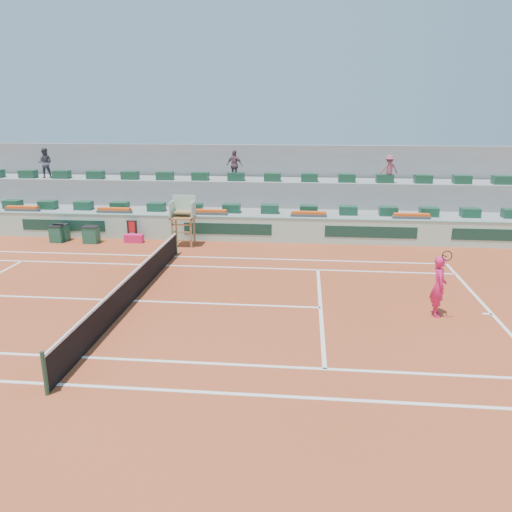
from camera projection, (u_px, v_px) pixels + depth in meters
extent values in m
plane|color=#A54020|center=(133.00, 301.00, 17.15)|extent=(90.00, 90.00, 0.00)
cube|color=#979694|center=(198.00, 219.00, 27.20)|extent=(36.00, 4.00, 1.20)
cube|color=#979694|center=(203.00, 201.00, 28.54)|extent=(36.00, 2.40, 2.60)
cube|color=#979694|center=(208.00, 182.00, 29.81)|extent=(36.00, 0.40, 4.40)
cube|color=#ED1F64|center=(134.00, 238.00, 24.74)|extent=(0.91, 0.41, 0.41)
imported|color=#454450|center=(45.00, 163.00, 28.35)|extent=(0.94, 0.81, 1.69)
imported|color=#704A55|center=(235.00, 165.00, 27.35)|extent=(1.04, 0.71, 1.64)
imported|color=#9C4E59|center=(389.00, 169.00, 26.32)|extent=(1.04, 0.73, 1.47)
cube|color=white|center=(492.00, 314.00, 16.03)|extent=(0.12, 10.97, 0.01)
cube|color=white|center=(57.00, 384.00, 11.90)|extent=(23.77, 0.12, 0.01)
cube|color=white|center=(174.00, 256.00, 22.39)|extent=(23.77, 0.12, 0.01)
cube|color=white|center=(82.00, 357.00, 13.21)|extent=(23.77, 0.12, 0.01)
cube|color=white|center=(166.00, 265.00, 21.08)|extent=(23.77, 0.12, 0.01)
cube|color=white|center=(321.00, 308.00, 16.54)|extent=(0.12, 8.23, 0.01)
cube|color=white|center=(133.00, 301.00, 17.15)|extent=(12.80, 0.12, 0.01)
cube|color=white|center=(487.00, 314.00, 16.04)|extent=(0.30, 0.12, 0.01)
cube|color=black|center=(132.00, 288.00, 17.02)|extent=(0.03, 11.87, 0.92)
cube|color=white|center=(131.00, 275.00, 16.88)|extent=(0.06, 11.87, 0.07)
cylinder|color=#1E4730|center=(45.00, 373.00, 11.32)|extent=(0.10, 0.10, 1.10)
cylinder|color=#1E4730|center=(176.00, 242.00, 22.66)|extent=(0.10, 0.10, 1.10)
cube|color=#ACD9BE|center=(189.00, 228.00, 25.10)|extent=(36.00, 0.30, 1.20)
cube|color=gray|center=(188.00, 216.00, 24.92)|extent=(36.00, 0.34, 0.06)
cube|color=#14382B|center=(64.00, 225.00, 25.54)|extent=(4.40, 0.02, 0.56)
cube|color=#14382B|center=(227.00, 229.00, 24.75)|extent=(4.40, 0.02, 0.56)
cube|color=#14382B|center=(371.00, 232.00, 24.09)|extent=(4.40, 0.02, 0.56)
cube|color=#14382B|center=(500.00, 235.00, 23.52)|extent=(4.40, 0.02, 0.56)
cube|color=olive|center=(172.00, 233.00, 23.74)|extent=(0.08, 0.08, 1.35)
cube|color=olive|center=(191.00, 234.00, 23.65)|extent=(0.08, 0.08, 1.35)
cube|color=olive|center=(176.00, 230.00, 24.41)|extent=(0.08, 0.08, 1.35)
cube|color=olive|center=(194.00, 230.00, 24.32)|extent=(0.08, 0.08, 1.35)
cube|color=olive|center=(183.00, 217.00, 23.83)|extent=(1.10, 0.90, 0.08)
cube|color=#ACD9BE|center=(184.00, 205.00, 24.05)|extent=(1.10, 0.08, 1.00)
cube|color=#ACD9BE|center=(172.00, 210.00, 23.78)|extent=(0.06, 0.90, 0.80)
cube|color=#ACD9BE|center=(193.00, 210.00, 23.68)|extent=(0.06, 0.90, 0.80)
cube|color=olive|center=(183.00, 212.00, 23.86)|extent=(0.80, 0.60, 0.08)
cube|color=olive|center=(182.00, 240.00, 23.78)|extent=(0.90, 0.08, 0.06)
cube|color=olive|center=(182.00, 232.00, 23.67)|extent=(0.90, 0.08, 0.06)
cube|color=olive|center=(181.00, 225.00, 23.58)|extent=(0.90, 0.08, 0.06)
cube|color=#17452D|center=(13.00, 204.00, 27.05)|extent=(0.90, 0.60, 0.44)
cube|color=#17452D|center=(48.00, 205.00, 26.87)|extent=(0.90, 0.60, 0.44)
cube|color=#17452D|center=(84.00, 205.00, 26.68)|extent=(0.90, 0.60, 0.44)
cube|color=#17452D|center=(120.00, 206.00, 26.49)|extent=(0.90, 0.60, 0.44)
cube|color=#17452D|center=(157.00, 207.00, 26.30)|extent=(0.90, 0.60, 0.44)
cube|color=#17452D|center=(194.00, 207.00, 26.11)|extent=(0.90, 0.60, 0.44)
cube|color=#17452D|center=(232.00, 208.00, 25.93)|extent=(0.90, 0.60, 0.44)
cube|color=#17452D|center=(270.00, 209.00, 25.74)|extent=(0.90, 0.60, 0.44)
cube|color=#17452D|center=(309.00, 210.00, 25.55)|extent=(0.90, 0.60, 0.44)
cube|color=#17452D|center=(348.00, 210.00, 25.36)|extent=(0.90, 0.60, 0.44)
cube|color=#17452D|center=(388.00, 211.00, 25.17)|extent=(0.90, 0.60, 0.44)
cube|color=#17452D|center=(429.00, 212.00, 24.99)|extent=(0.90, 0.60, 0.44)
cube|color=#17452D|center=(470.00, 213.00, 24.80)|extent=(0.90, 0.60, 0.44)
cube|color=#17452D|center=(512.00, 213.00, 24.61)|extent=(0.90, 0.60, 0.44)
cube|color=#17452D|center=(28.00, 174.00, 28.48)|extent=(0.90, 0.60, 0.44)
cube|color=#17452D|center=(62.00, 174.00, 28.29)|extent=(0.90, 0.60, 0.44)
cube|color=#17452D|center=(96.00, 175.00, 28.10)|extent=(0.90, 0.60, 0.44)
cube|color=#17452D|center=(130.00, 175.00, 27.91)|extent=(0.90, 0.60, 0.44)
cube|color=#17452D|center=(165.00, 176.00, 27.73)|extent=(0.90, 0.60, 0.44)
cube|color=#17452D|center=(200.00, 176.00, 27.54)|extent=(0.90, 0.60, 0.44)
cube|color=#17452D|center=(236.00, 177.00, 27.35)|extent=(0.90, 0.60, 0.44)
cube|color=#17452D|center=(273.00, 177.00, 27.16)|extent=(0.90, 0.60, 0.44)
cube|color=#17452D|center=(309.00, 178.00, 26.97)|extent=(0.90, 0.60, 0.44)
cube|color=#17452D|center=(347.00, 178.00, 26.79)|extent=(0.90, 0.60, 0.44)
cube|color=#17452D|center=(385.00, 178.00, 26.60)|extent=(0.90, 0.60, 0.44)
cube|color=#17452D|center=(423.00, 179.00, 26.41)|extent=(0.90, 0.60, 0.44)
cube|color=#17452D|center=(462.00, 179.00, 26.22)|extent=(0.90, 0.60, 0.44)
cube|color=#17452D|center=(502.00, 180.00, 26.03)|extent=(0.90, 0.60, 0.44)
cube|color=#4E4E4E|center=(23.00, 210.00, 26.23)|extent=(1.80, 0.36, 0.16)
cube|color=#FB5115|center=(22.00, 207.00, 26.19)|extent=(1.70, 0.32, 0.12)
cube|color=#4E4E4E|center=(114.00, 212.00, 25.76)|extent=(1.80, 0.36, 0.16)
cube|color=#FB5115|center=(114.00, 209.00, 25.72)|extent=(1.70, 0.32, 0.12)
cube|color=#4E4E4E|center=(210.00, 213.00, 25.29)|extent=(1.80, 0.36, 0.16)
cube|color=#FB5115|center=(210.00, 211.00, 25.25)|extent=(1.70, 0.32, 0.12)
cube|color=#4E4E4E|center=(309.00, 215.00, 24.82)|extent=(1.80, 0.36, 0.16)
cube|color=#FB5115|center=(309.00, 213.00, 24.78)|extent=(1.70, 0.32, 0.12)
cube|color=#4E4E4E|center=(411.00, 217.00, 24.35)|extent=(1.80, 0.36, 0.16)
cube|color=#FB5115|center=(412.00, 215.00, 24.31)|extent=(1.70, 0.32, 0.12)
cube|color=#1B513A|center=(91.00, 235.00, 24.60)|extent=(0.70, 0.60, 0.80)
cube|color=black|center=(90.00, 227.00, 24.49)|extent=(0.74, 0.64, 0.04)
cube|color=#1B513A|center=(61.00, 233.00, 25.05)|extent=(0.65, 0.56, 0.80)
cube|color=black|center=(61.00, 225.00, 24.93)|extent=(0.69, 0.60, 0.04)
cube|color=#1B513A|center=(57.00, 234.00, 24.75)|extent=(0.61, 0.52, 0.80)
cube|color=black|center=(56.00, 226.00, 24.63)|extent=(0.64, 0.55, 0.04)
cube|color=black|center=(128.00, 231.00, 25.03)|extent=(0.09, 0.09, 1.00)
cube|color=black|center=(136.00, 231.00, 24.99)|extent=(0.09, 0.09, 1.00)
cube|color=black|center=(132.00, 221.00, 24.87)|extent=(0.53, 0.07, 0.06)
cube|color=red|center=(132.00, 227.00, 24.93)|extent=(0.39, 0.04, 0.56)
imported|color=#ED1F64|center=(439.00, 286.00, 15.72)|extent=(0.51, 0.74, 1.95)
cylinder|color=black|center=(445.00, 256.00, 15.13)|extent=(0.03, 0.35, 0.09)
torus|color=black|center=(447.00, 256.00, 14.90)|extent=(0.31, 0.08, 0.31)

